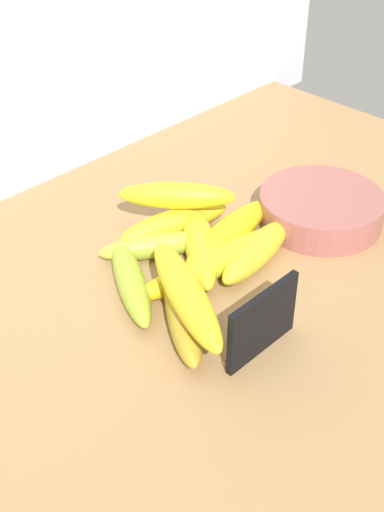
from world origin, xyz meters
TOP-DOWN VIEW (x-y plane):
  - counter_top at (0.00, 0.00)cm, footprint 110.00×76.00cm
  - chalkboard_sign at (-8.01, -10.89)cm, footprint 11.00×1.80cm
  - fruit_bowl at (18.51, -0.45)cm, footprint 17.88×17.88cm
  - banana_0 at (-0.17, 6.42)cm, footprint 15.39×17.35cm
  - banana_1 at (4.20, 0.07)cm, footprint 16.59×6.87cm
  - banana_2 at (-11.61, 7.23)cm, footprint 11.85×16.90cm
  - banana_3 at (-11.27, -1.63)cm, footprint 14.14×16.92cm
  - banana_4 at (0.45, 2.09)cm, footprint 20.64×5.60cm
  - banana_5 at (-4.95, 2.95)cm, footprint 17.82×6.71cm
  - banana_6 at (-3.97, 10.76)cm, footprint 15.10×11.22cm
  - banana_7 at (4.27, 5.16)cm, footprint 19.81×7.36cm
  - banana_8 at (1.52, 12.74)cm, footprint 17.31×8.20cm
  - banana_9 at (2.53, 13.28)cm, footprint 13.63×14.68cm
  - banana_10 at (-11.93, -2.86)cm, footprint 12.32×19.90cm

SIDE VIEW (x-z plane):
  - counter_top at x=0.00cm, z-range 0.00..3.00cm
  - banana_5 at x=-4.95cm, z-range 3.00..6.24cm
  - banana_6 at x=-3.97cm, z-range 3.00..6.36cm
  - banana_2 at x=-11.61cm, z-range 3.00..6.60cm
  - banana_4 at x=0.45cm, z-range 3.00..6.78cm
  - banana_8 at x=1.52cm, z-range 3.00..6.82cm
  - banana_3 at x=-11.27cm, z-range 3.00..6.93cm
  - banana_1 at x=4.20cm, z-range 3.00..7.07cm
  - banana_0 at x=-0.17cm, z-range 3.00..7.07cm
  - banana_7 at x=4.27cm, z-range 3.00..7.31cm
  - fruit_bowl at x=18.51cm, z-range 3.00..7.39cm
  - chalkboard_sign at x=-8.01cm, z-range 2.66..11.06cm
  - banana_9 at x=2.53cm, z-range 6.82..10.56cm
  - banana_10 at x=-11.93cm, z-range 6.93..10.94cm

